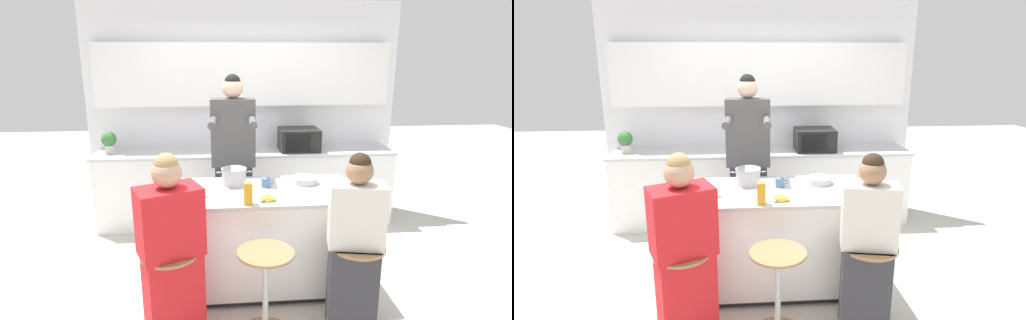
% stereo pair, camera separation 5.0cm
% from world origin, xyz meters
% --- Properties ---
extents(ground_plane, '(16.00, 16.00, 0.00)m').
position_xyz_m(ground_plane, '(0.00, 0.00, 0.00)').
color(ground_plane, beige).
extents(wall_back, '(3.89, 0.22, 2.70)m').
position_xyz_m(wall_back, '(0.00, 1.75, 1.54)').
color(wall_back, white).
rests_on(wall_back, ground_plane).
extents(back_counter, '(3.61, 0.61, 0.92)m').
position_xyz_m(back_counter, '(0.00, 1.46, 0.46)').
color(back_counter, white).
rests_on(back_counter, ground_plane).
extents(kitchen_island, '(1.72, 0.81, 0.92)m').
position_xyz_m(kitchen_island, '(0.00, 0.00, 0.46)').
color(kitchen_island, black).
rests_on(kitchen_island, ground_plane).
extents(bar_stool_leftmost, '(0.42, 0.42, 0.69)m').
position_xyz_m(bar_stool_leftmost, '(-0.69, -0.66, 0.41)').
color(bar_stool_leftmost, '#997047').
rests_on(bar_stool_leftmost, ground_plane).
extents(bar_stool_center, '(0.42, 0.42, 0.69)m').
position_xyz_m(bar_stool_center, '(0.00, -0.70, 0.41)').
color(bar_stool_center, '#997047').
rests_on(bar_stool_center, ground_plane).
extents(bar_stool_rightmost, '(0.42, 0.42, 0.69)m').
position_xyz_m(bar_stool_rightmost, '(0.69, -0.67, 0.41)').
color(bar_stool_rightmost, '#997047').
rests_on(bar_stool_rightmost, ground_plane).
extents(person_cooking, '(0.46, 0.61, 1.88)m').
position_xyz_m(person_cooking, '(-0.18, 0.62, 0.94)').
color(person_cooking, '#383842').
rests_on(person_cooking, ground_plane).
extents(person_wrapped_blanket, '(0.51, 0.44, 1.43)m').
position_xyz_m(person_wrapped_blanket, '(-0.67, -0.67, 0.68)').
color(person_wrapped_blanket, red).
rests_on(person_wrapped_blanket, ground_plane).
extents(person_seated_near, '(0.43, 0.33, 1.40)m').
position_xyz_m(person_seated_near, '(0.67, -0.67, 0.64)').
color(person_seated_near, '#333338').
rests_on(person_seated_near, ground_plane).
extents(cooking_pot, '(0.32, 0.23, 0.15)m').
position_xyz_m(cooking_pot, '(-0.19, 0.17, 0.99)').
color(cooking_pot, '#B7BABC').
rests_on(cooking_pot, kitchen_island).
extents(fruit_bowl, '(0.23, 0.23, 0.06)m').
position_xyz_m(fruit_bowl, '(0.46, 0.15, 0.95)').
color(fruit_bowl, '#B7BABC').
rests_on(fruit_bowl, kitchen_island).
extents(mixing_bowl_steel, '(0.17, 0.17, 0.08)m').
position_xyz_m(mixing_bowl_steel, '(-0.64, -0.07, 0.96)').
color(mixing_bowl_steel, silver).
rests_on(mixing_bowl_steel, kitchen_island).
extents(coffee_cup_near, '(0.11, 0.08, 0.08)m').
position_xyz_m(coffee_cup_near, '(0.09, 0.08, 0.96)').
color(coffee_cup_near, '#4C7099').
rests_on(coffee_cup_near, kitchen_island).
extents(coffee_cup_far, '(0.11, 0.08, 0.08)m').
position_xyz_m(coffee_cup_far, '(-0.48, -0.13, 0.95)').
color(coffee_cup_far, white).
rests_on(coffee_cup_far, kitchen_island).
extents(banana_bunch, '(0.17, 0.12, 0.06)m').
position_xyz_m(banana_bunch, '(0.06, -0.27, 0.94)').
color(banana_bunch, yellow).
rests_on(banana_bunch, kitchen_island).
extents(juice_carton, '(0.07, 0.07, 0.19)m').
position_xyz_m(juice_carton, '(-0.10, -0.33, 1.01)').
color(juice_carton, gold).
rests_on(juice_carton, kitchen_island).
extents(microwave, '(0.48, 0.40, 0.27)m').
position_xyz_m(microwave, '(0.65, 1.43, 1.06)').
color(microwave, black).
rests_on(microwave, back_counter).
extents(potted_plant, '(0.17, 0.17, 0.26)m').
position_xyz_m(potted_plant, '(-1.62, 1.46, 1.07)').
color(potted_plant, beige).
rests_on(potted_plant, back_counter).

